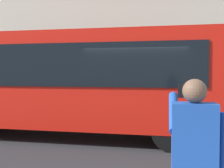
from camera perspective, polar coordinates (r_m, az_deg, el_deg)
ground_plane at (r=7.82m, az=5.62°, el=-11.70°), size 60.00×60.00×0.00m
red_bus at (r=8.25m, az=-9.08°, el=0.84°), size 9.05×2.54×3.08m
pedestrian_photographer at (r=2.69m, az=16.86°, el=-14.25°), size 0.53×0.52×1.70m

